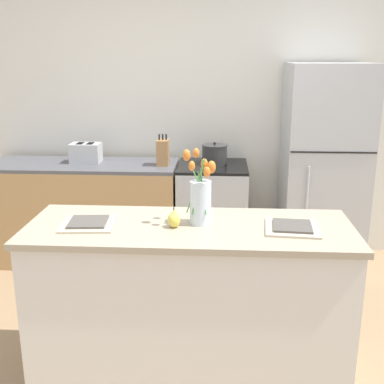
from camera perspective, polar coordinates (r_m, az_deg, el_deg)
ground_plane at (r=3.09m, az=-0.30°, el=-20.43°), size 10.00×10.00×0.00m
back_wall at (r=4.51m, az=1.35°, el=9.82°), size 5.20×0.08×2.70m
kitchen_island at (r=2.84m, az=-0.31°, el=-12.83°), size 1.80×0.66×0.93m
back_counter at (r=4.48m, az=-12.61°, el=-2.35°), size 1.68×0.60×0.91m
stove_range at (r=4.31m, az=2.40°, el=-2.70°), size 0.60×0.61×0.91m
refrigerator at (r=4.28m, az=15.29°, el=2.60°), size 0.68×0.67×1.77m
flower_vase at (r=2.63m, az=1.01°, el=-0.59°), size 0.18×0.15×0.42m
pear_figurine at (r=2.61m, az=-2.15°, el=-3.26°), size 0.07×0.07×0.11m
plate_setting_left at (r=2.72m, az=-12.19°, el=-3.61°), size 0.31×0.31×0.02m
plate_setting_right at (r=2.65m, az=11.79°, el=-4.11°), size 0.31×0.31×0.02m
toaster at (r=4.37m, az=-12.48°, el=4.55°), size 0.28×0.18×0.17m
cooking_pot at (r=4.21m, az=2.69°, el=4.49°), size 0.22×0.22×0.19m
knife_block at (r=4.16m, az=-3.46°, el=4.70°), size 0.10×0.14×0.27m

